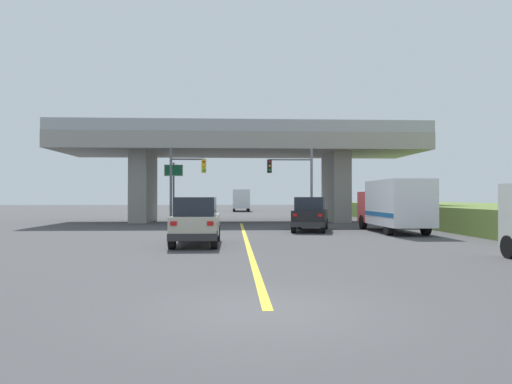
{
  "coord_description": "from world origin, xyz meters",
  "views": [
    {
      "loc": [
        -0.63,
        -8.44,
        2.04
      ],
      "look_at": [
        0.62,
        17.14,
        2.3
      ],
      "focal_mm": 33.26,
      "sensor_mm": 36.0,
      "label": 1
    }
  ],
  "objects_px": {
    "suv_lead": "(196,221)",
    "highway_sign": "(174,179)",
    "box_truck": "(394,205)",
    "traffic_signal_nearside": "(296,177)",
    "suv_crossing": "(310,214)",
    "traffic_signal_farside": "(183,177)",
    "semi_truck_distant": "(241,200)"
  },
  "relations": [
    {
      "from": "suv_lead",
      "to": "highway_sign",
      "type": "relative_size",
      "value": 0.94
    },
    {
      "from": "box_truck",
      "to": "traffic_signal_nearside",
      "type": "xyz_separation_m",
      "value": [
        -4.63,
        7.27,
        1.89
      ]
    },
    {
      "from": "traffic_signal_nearside",
      "to": "suv_crossing",
      "type": "bearing_deg",
      "value": -89.58
    },
    {
      "from": "box_truck",
      "to": "traffic_signal_farside",
      "type": "xyz_separation_m",
      "value": [
        -12.76,
        7.28,
        1.85
      ]
    },
    {
      "from": "suv_lead",
      "to": "box_truck",
      "type": "relative_size",
      "value": 0.62
    },
    {
      "from": "suv_lead",
      "to": "traffic_signal_farside",
      "type": "relative_size",
      "value": 0.8
    },
    {
      "from": "traffic_signal_nearside",
      "to": "semi_truck_distant",
      "type": "relative_size",
      "value": 0.79
    },
    {
      "from": "traffic_signal_nearside",
      "to": "semi_truck_distant",
      "type": "xyz_separation_m",
      "value": [
        -3.41,
        33.17,
        -1.87
      ]
    },
    {
      "from": "suv_crossing",
      "to": "semi_truck_distant",
      "type": "distance_m",
      "value": 39.21
    },
    {
      "from": "suv_crossing",
      "to": "traffic_signal_nearside",
      "type": "xyz_separation_m",
      "value": [
        -0.04,
        5.89,
        2.45
      ]
    },
    {
      "from": "traffic_signal_nearside",
      "to": "traffic_signal_farside",
      "type": "xyz_separation_m",
      "value": [
        -8.13,
        0.01,
        -0.03
      ]
    },
    {
      "from": "suv_lead",
      "to": "traffic_signal_nearside",
      "type": "relative_size",
      "value": 0.81
    },
    {
      "from": "suv_crossing",
      "to": "suv_lead",
      "type": "bearing_deg",
      "value": -114.58
    },
    {
      "from": "traffic_signal_nearside",
      "to": "highway_sign",
      "type": "height_order",
      "value": "traffic_signal_nearside"
    },
    {
      "from": "box_truck",
      "to": "suv_lead",
      "type": "bearing_deg",
      "value": -148.76
    },
    {
      "from": "suv_lead",
      "to": "highway_sign",
      "type": "distance_m",
      "value": 17.77
    },
    {
      "from": "traffic_signal_farside",
      "to": "semi_truck_distant",
      "type": "relative_size",
      "value": 0.8
    },
    {
      "from": "traffic_signal_farside",
      "to": "semi_truck_distant",
      "type": "height_order",
      "value": "traffic_signal_farside"
    },
    {
      "from": "box_truck",
      "to": "highway_sign",
      "type": "height_order",
      "value": "highway_sign"
    },
    {
      "from": "suv_lead",
      "to": "box_truck",
      "type": "distance_m",
      "value": 12.56
    },
    {
      "from": "suv_crossing",
      "to": "traffic_signal_nearside",
      "type": "height_order",
      "value": "traffic_signal_nearside"
    },
    {
      "from": "traffic_signal_nearside",
      "to": "traffic_signal_farside",
      "type": "distance_m",
      "value": 8.13
    },
    {
      "from": "suv_crossing",
      "to": "highway_sign",
      "type": "bearing_deg",
      "value": 147.79
    },
    {
      "from": "suv_crossing",
      "to": "traffic_signal_farside",
      "type": "bearing_deg",
      "value": 157.53
    },
    {
      "from": "box_truck",
      "to": "traffic_signal_nearside",
      "type": "height_order",
      "value": "traffic_signal_nearside"
    },
    {
      "from": "box_truck",
      "to": "semi_truck_distant",
      "type": "height_order",
      "value": "semi_truck_distant"
    },
    {
      "from": "suv_lead",
      "to": "traffic_signal_nearside",
      "type": "distance_m",
      "value": 15.27
    },
    {
      "from": "suv_lead",
      "to": "traffic_signal_farside",
      "type": "xyz_separation_m",
      "value": [
        -2.03,
        13.79,
        2.42
      ]
    },
    {
      "from": "suv_crossing",
      "to": "highway_sign",
      "type": "height_order",
      "value": "highway_sign"
    },
    {
      "from": "semi_truck_distant",
      "to": "suv_lead",
      "type": "bearing_deg",
      "value": -93.28
    },
    {
      "from": "traffic_signal_nearside",
      "to": "semi_truck_distant",
      "type": "bearing_deg",
      "value": 95.88
    },
    {
      "from": "suv_crossing",
      "to": "traffic_signal_nearside",
      "type": "relative_size",
      "value": 0.9
    }
  ]
}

